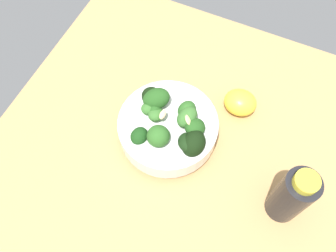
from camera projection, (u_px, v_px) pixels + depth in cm
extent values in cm
cube|color=tan|center=(183.00, 167.00, 67.27)|extent=(71.63, 71.63, 4.42)
cylinder|color=white|center=(168.00, 134.00, 67.21)|extent=(9.75, 9.75, 1.34)
cylinder|color=white|center=(168.00, 128.00, 64.83)|extent=(17.73, 17.73, 4.02)
cylinder|color=silver|center=(168.00, 123.00, 63.40)|extent=(14.23, 14.23, 0.80)
cylinder|color=#2F662B|center=(157.00, 104.00, 64.58)|extent=(2.24, 2.29, 1.50)
ellipsoid|color=#23511C|center=(156.00, 99.00, 63.02)|extent=(6.62, 6.13, 5.20)
cylinder|color=#589D47|center=(155.00, 114.00, 64.21)|extent=(1.07, 1.27, 1.34)
ellipsoid|color=#23511C|center=(155.00, 110.00, 63.05)|extent=(3.75, 3.23, 3.25)
cylinder|color=#3C7A32|center=(140.00, 140.00, 62.70)|extent=(1.49, 1.29, 1.63)
ellipsoid|color=#194216|center=(139.00, 136.00, 61.34)|extent=(4.20, 3.80, 3.29)
cylinder|color=#589D47|center=(190.00, 148.00, 61.65)|extent=(1.89, 2.05, 1.50)
ellipsoid|color=black|center=(190.00, 143.00, 60.10)|extent=(5.86, 5.14, 4.49)
cylinder|color=#4A8F3C|center=(149.00, 112.00, 64.25)|extent=(1.33, 1.49, 1.13)
ellipsoid|color=#386B2B|center=(149.00, 109.00, 63.16)|extent=(3.74, 3.75, 2.72)
cylinder|color=#3C7A32|center=(193.00, 132.00, 62.73)|extent=(2.27, 1.93, 2.13)
ellipsoid|color=#23511C|center=(194.00, 127.00, 61.03)|extent=(5.51, 5.58, 4.36)
cylinder|color=#2F662B|center=(152.00, 107.00, 65.65)|extent=(1.22, 1.10, 1.62)
ellipsoid|color=black|center=(151.00, 102.00, 64.20)|extent=(3.91, 4.28, 3.16)
cylinder|color=#2F662B|center=(159.00, 139.00, 62.08)|extent=(2.15, 2.07, 1.81)
ellipsoid|color=#2D6023|center=(159.00, 134.00, 60.37)|extent=(5.49, 5.00, 5.10)
cylinder|color=#589D47|center=(187.00, 122.00, 62.97)|extent=(1.69, 1.71, 1.75)
ellipsoid|color=#386B2B|center=(187.00, 117.00, 61.34)|extent=(5.19, 4.41, 3.74)
cylinder|color=#2F662B|center=(186.00, 115.00, 64.35)|extent=(1.47, 1.52, 1.50)
ellipsoid|color=#2D6023|center=(187.00, 110.00, 62.87)|extent=(4.22, 4.50, 4.20)
cylinder|color=#3C7A32|center=(156.00, 119.00, 64.01)|extent=(1.43, 1.82, 1.92)
ellipsoid|color=#386B2B|center=(156.00, 114.00, 62.59)|extent=(3.71, 2.84, 3.00)
cylinder|color=#2F662B|center=(152.00, 102.00, 65.84)|extent=(2.05, 1.81, 2.05)
ellipsoid|color=black|center=(152.00, 97.00, 64.18)|extent=(4.42, 4.26, 4.49)
cylinder|color=#2F662B|center=(193.00, 148.00, 61.86)|extent=(2.05, 2.27, 1.95)
ellipsoid|color=black|center=(194.00, 143.00, 60.11)|extent=(6.15, 5.22, 6.49)
ellipsoid|color=#DBBC84|center=(161.00, 131.00, 60.92)|extent=(1.77, 2.08, 0.64)
ellipsoid|color=#DBBC84|center=(191.00, 112.00, 61.38)|extent=(1.86, 1.05, 1.17)
ellipsoid|color=#DBBC84|center=(154.00, 98.00, 62.20)|extent=(1.80, 2.08, 0.66)
ellipsoid|color=#DBBC84|center=(188.00, 120.00, 59.91)|extent=(2.03, 1.87, 1.17)
ellipsoid|color=#DBBC84|center=(163.00, 114.00, 61.10)|extent=(1.89, 1.08, 1.07)
ellipsoid|color=yellow|center=(240.00, 102.00, 68.60)|extent=(5.90, 6.64, 4.43)
cylinder|color=black|center=(291.00, 196.00, 56.06)|extent=(5.39, 5.39, 12.45)
cylinder|color=gold|center=(306.00, 182.00, 49.93)|extent=(3.64, 3.64, 1.38)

